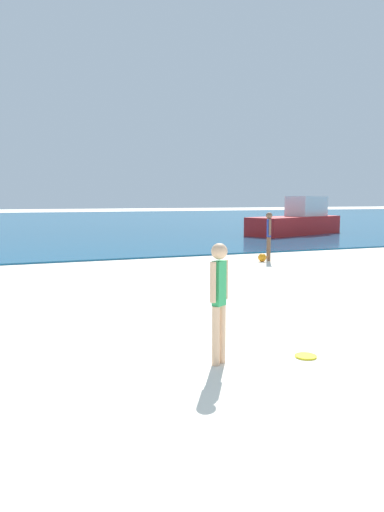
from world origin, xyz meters
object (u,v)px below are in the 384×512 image
object	(u,v)px
person_standing	(219,296)
beach_ball	(262,258)
frisbee	(306,356)
boat_near	(297,221)
person_distant	(269,233)

from	to	relation	value
person_standing	beach_ball	bearing A→B (deg)	24.77
person_standing	frisbee	bearing A→B (deg)	-41.52
frisbee	beach_ball	bearing A→B (deg)	63.10
frisbee	boat_near	world-z (taller)	boat_near
frisbee	beach_ball	xyz separation A→B (m)	(4.59, 9.05, 0.13)
person_standing	frisbee	world-z (taller)	person_standing
person_standing	boat_near	xyz separation A→B (m)	(13.79, 18.64, -0.07)
frisbee	beach_ball	distance (m)	10.14
person_distant	beach_ball	size ratio (longest dim) A/B	5.89
frisbee	boat_near	size ratio (longest dim) A/B	0.04
person_distant	beach_ball	world-z (taller)	person_distant
boat_near	beach_ball	xyz separation A→B (m)	(-8.00, -9.80, -0.68)
person_distant	person_standing	bearing A→B (deg)	-16.45
frisbee	person_distant	size ratio (longest dim) A/B	0.18
frisbee	person_distant	world-z (taller)	person_distant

